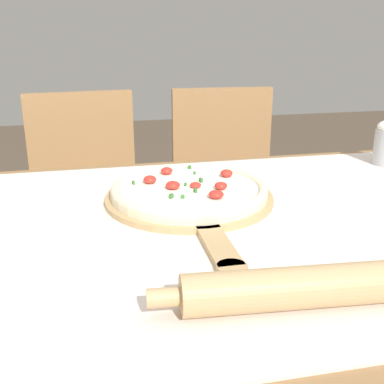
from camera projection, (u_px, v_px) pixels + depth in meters
dining_table at (206, 274)px, 0.96m from camera, size 1.43×0.93×0.76m
towel_cloth at (207, 226)px, 0.93m from camera, size 1.35×0.85×0.00m
pizza_peel at (191, 201)px, 1.03m from camera, size 0.37×0.54×0.01m
pizza at (189, 190)px, 1.04m from camera, size 0.34×0.34×0.04m
rolling_pin at (322, 286)px, 0.65m from camera, size 0.48×0.09×0.06m
chair_left at (88, 201)px, 1.73m from camera, size 0.43×0.43×0.90m
chair_right at (225, 191)px, 1.83m from camera, size 0.43×0.43×0.90m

